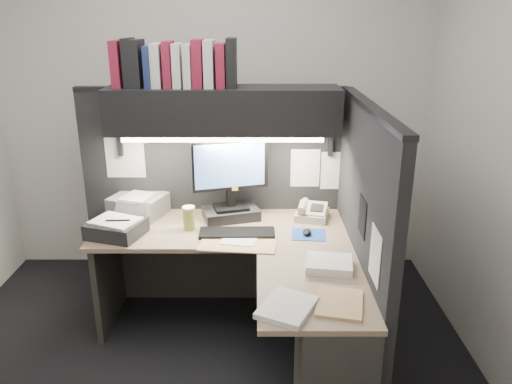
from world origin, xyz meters
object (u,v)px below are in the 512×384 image
at_px(coffee_cup, 189,219).
at_px(printer, 139,205).
at_px(overhead_shelf, 223,110).
at_px(telephone, 312,213).
at_px(keyboard, 237,233).
at_px(desk, 270,309).
at_px(notebook_stack, 116,229).
at_px(monitor, 231,188).

bearing_deg(coffee_cup, printer, 146.31).
height_order(overhead_shelf, telephone, overhead_shelf).
bearing_deg(telephone, keyboard, -137.67).
bearing_deg(overhead_shelf, coffee_cup, -136.66).
distance_m(desk, notebook_stack, 1.13).
relative_size(desk, printer, 4.78).
bearing_deg(monitor, coffee_cup, -161.87).
relative_size(monitor, telephone, 2.55).
xyz_separation_m(overhead_shelf, printer, (-0.63, 0.05, -0.70)).
height_order(keyboard, notebook_stack, notebook_stack).
relative_size(coffee_cup, printer, 0.42).
distance_m(overhead_shelf, notebook_stack, 1.05).
height_order(desk, keyboard, keyboard).
relative_size(overhead_shelf, printer, 4.36).
height_order(keyboard, printer, printer).
xyz_separation_m(monitor, keyboard, (0.05, -0.28, -0.22)).
distance_m(monitor, telephone, 0.60).
xyz_separation_m(keyboard, notebook_stack, (-0.79, -0.01, 0.04)).
bearing_deg(overhead_shelf, printer, 175.80).
bearing_deg(printer, telephone, 15.34).
distance_m(telephone, printer, 1.25).
xyz_separation_m(printer, notebook_stack, (-0.06, -0.37, -0.02)).
xyz_separation_m(monitor, printer, (-0.67, 0.08, -0.16)).
xyz_separation_m(keyboard, coffee_cup, (-0.33, 0.09, 0.06)).
relative_size(monitor, notebook_stack, 1.72).
relative_size(overhead_shelf, notebook_stack, 4.66).
height_order(coffee_cup, printer, coffee_cup).
bearing_deg(notebook_stack, monitor, 21.64).
height_order(desk, notebook_stack, notebook_stack).
bearing_deg(coffee_cup, keyboard, -15.97).
xyz_separation_m(overhead_shelf, monitor, (0.04, -0.04, -0.54)).
distance_m(monitor, printer, 0.69).
xyz_separation_m(overhead_shelf, coffee_cup, (-0.23, -0.22, -0.69)).
relative_size(keyboard, printer, 1.39).
height_order(overhead_shelf, monitor, overhead_shelf).
relative_size(telephone, printer, 0.63).
bearing_deg(coffee_cup, desk, -44.98).
bearing_deg(desk, coffee_cup, 135.02).
bearing_deg(printer, overhead_shelf, 14.77).
distance_m(telephone, coffee_cup, 0.87).
relative_size(desk, keyboard, 3.43).
height_order(monitor, notebook_stack, monitor).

